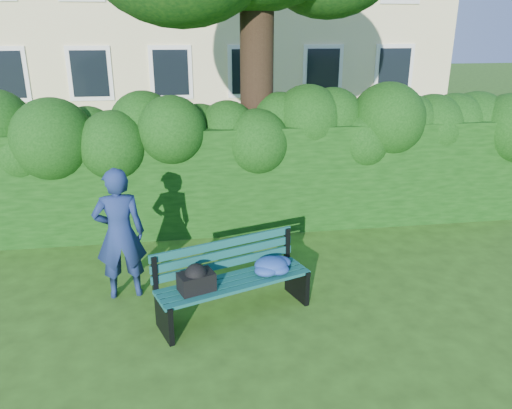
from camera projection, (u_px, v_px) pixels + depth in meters
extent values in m
plane|color=#2D4B16|center=(263.00, 284.00, 6.83)|extent=(80.00, 80.00, 0.00)
cube|color=white|center=(5.00, 75.00, 14.59)|extent=(1.30, 0.08, 1.60)
cube|color=black|center=(5.00, 75.00, 14.55)|extent=(1.05, 0.04, 1.35)
cube|color=white|center=(90.00, 74.00, 14.93)|extent=(1.30, 0.08, 1.60)
cube|color=black|center=(90.00, 74.00, 14.89)|extent=(1.05, 0.04, 1.35)
cube|color=white|center=(171.00, 73.00, 15.27)|extent=(1.30, 0.08, 1.60)
cube|color=black|center=(171.00, 73.00, 15.24)|extent=(1.05, 0.04, 1.35)
cube|color=white|center=(248.00, 72.00, 15.62)|extent=(1.30, 0.08, 1.60)
cube|color=black|center=(249.00, 72.00, 15.58)|extent=(1.05, 0.04, 1.35)
cube|color=white|center=(323.00, 71.00, 15.96)|extent=(1.30, 0.08, 1.60)
cube|color=black|center=(323.00, 71.00, 15.92)|extent=(1.05, 0.04, 1.35)
cube|color=white|center=(394.00, 70.00, 16.30)|extent=(1.30, 0.08, 1.60)
cube|color=black|center=(394.00, 70.00, 16.26)|extent=(1.05, 0.04, 1.35)
cube|color=black|center=(242.00, 176.00, 8.57)|extent=(10.00, 1.00, 1.80)
cylinder|color=black|center=(257.00, 72.00, 8.41)|extent=(0.56, 0.56, 5.22)
cube|color=#0E4246|center=(241.00, 289.00, 5.81)|extent=(1.81, 0.72, 0.04)
cube|color=#0E4246|center=(237.00, 284.00, 5.91)|extent=(1.81, 0.72, 0.04)
cube|color=#0E4246|center=(232.00, 280.00, 6.01)|extent=(1.81, 0.72, 0.04)
cube|color=#0E4246|center=(228.00, 276.00, 6.11)|extent=(1.81, 0.72, 0.04)
cube|color=#0E4246|center=(225.00, 264.00, 6.13)|extent=(1.78, 0.66, 0.10)
cube|color=#0E4246|center=(225.00, 254.00, 6.09)|extent=(1.78, 0.66, 0.10)
cube|color=#0E4246|center=(224.00, 244.00, 6.06)|extent=(1.78, 0.66, 0.10)
cube|color=black|center=(164.00, 318.00, 5.64)|extent=(0.22, 0.49, 0.44)
cube|color=black|center=(155.00, 275.00, 5.71)|extent=(0.08, 0.08, 0.45)
cube|color=black|center=(164.00, 303.00, 5.52)|extent=(0.20, 0.42, 0.05)
cube|color=black|center=(297.00, 282.00, 6.43)|extent=(0.22, 0.49, 0.44)
cube|color=black|center=(287.00, 244.00, 6.50)|extent=(0.08, 0.08, 0.45)
cube|color=black|center=(299.00, 268.00, 6.32)|extent=(0.20, 0.42, 0.05)
cube|color=white|center=(204.00, 290.00, 5.72)|extent=(0.21, 0.18, 0.02)
cube|color=black|center=(196.00, 282.00, 5.70)|extent=(0.46, 0.38, 0.22)
imported|color=navy|center=(120.00, 234.00, 6.28)|extent=(0.67, 0.48, 1.73)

